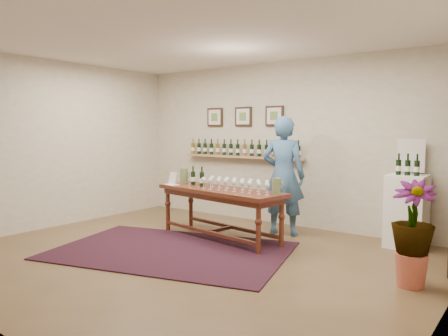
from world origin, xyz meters
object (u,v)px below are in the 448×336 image
Objects in this scene: tasting_table at (220,196)px; person at (283,176)px; display_pedestal at (407,211)px; potted_plant at (412,234)px.

person reaches higher than tasting_table.
tasting_table is 2.19× the size of display_pedestal.
tasting_table is 1.06m from person.
display_pedestal is at bearing 105.55° from potted_plant.
potted_plant is 0.52× the size of person.
display_pedestal is 1.67m from potted_plant.
display_pedestal is 0.55× the size of person.
person is at bearing -168.00° from display_pedestal.
tasting_table is 1.20× the size of person.
person reaches higher than display_pedestal.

